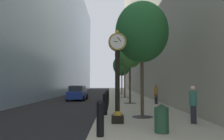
{
  "coord_description": "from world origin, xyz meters",
  "views": [
    {
      "loc": [
        0.84,
        -4.2,
        1.95
      ],
      "look_at": [
        0.81,
        18.49,
        3.39
      ],
      "focal_mm": 33.5,
      "sensor_mm": 36.0,
      "label": 1
    }
  ],
  "objects_px": {
    "street_clock": "(118,71)",
    "pedestrian_walking": "(156,94)",
    "bollard_fifth": "(107,98)",
    "pedestrian_by_clock": "(194,103)",
    "street_tree_near": "(142,32)",
    "car_silver_near": "(78,91)",
    "street_tree_mid_far": "(125,55)",
    "bollard_fourth": "(106,100)",
    "street_tree_mid_near": "(130,53)",
    "bollard_third": "(105,103)",
    "bollard_nearest": "(101,117)",
    "street_tree_far": "(122,65)",
    "car_blue_mid": "(78,93)",
    "bollard_sixth": "(108,96)",
    "trash_bin": "(162,118)"
  },
  "relations": [
    {
      "from": "trash_bin",
      "to": "street_tree_near",
      "type": "bearing_deg",
      "value": 93.11
    },
    {
      "from": "pedestrian_walking",
      "to": "bollard_sixth",
      "type": "bearing_deg",
      "value": 168.04
    },
    {
      "from": "bollard_fourth",
      "to": "bollard_fifth",
      "type": "bearing_deg",
      "value": 90.0
    },
    {
      "from": "bollard_third",
      "to": "street_tree_mid_near",
      "type": "distance_m",
      "value": 8.28
    },
    {
      "from": "street_tree_near",
      "to": "pedestrian_by_clock",
      "type": "distance_m",
      "value": 4.59
    },
    {
      "from": "street_tree_far",
      "to": "bollard_third",
      "type": "bearing_deg",
      "value": -95.17
    },
    {
      "from": "bollard_sixth",
      "to": "street_tree_mid_far",
      "type": "relative_size",
      "value": 0.18
    },
    {
      "from": "bollard_third",
      "to": "street_tree_mid_near",
      "type": "xyz_separation_m",
      "value": [
        2.03,
        6.97,
        3.97
      ]
    },
    {
      "from": "car_blue_mid",
      "to": "street_clock",
      "type": "bearing_deg",
      "value": -73.75
    },
    {
      "from": "street_tree_near",
      "to": "car_blue_mid",
      "type": "bearing_deg",
      "value": 113.57
    },
    {
      "from": "street_clock",
      "to": "bollard_fourth",
      "type": "height_order",
      "value": "street_clock"
    },
    {
      "from": "bollard_nearest",
      "to": "street_tree_far",
      "type": "distance_m",
      "value": 27.66
    },
    {
      "from": "street_tree_near",
      "to": "street_tree_mid_far",
      "type": "height_order",
      "value": "street_tree_mid_far"
    },
    {
      "from": "street_clock",
      "to": "bollard_fifth",
      "type": "height_order",
      "value": "street_clock"
    },
    {
      "from": "bollard_third",
      "to": "bollard_sixth",
      "type": "relative_size",
      "value": 1.0
    },
    {
      "from": "street_clock",
      "to": "street_tree_mid_far",
      "type": "xyz_separation_m",
      "value": [
        1.38,
        17.12,
        3.09
      ]
    },
    {
      "from": "street_tree_far",
      "to": "street_tree_mid_far",
      "type": "bearing_deg",
      "value": -90.0
    },
    {
      "from": "street_tree_mid_near",
      "to": "bollard_sixth",
      "type": "bearing_deg",
      "value": 172.19
    },
    {
      "from": "pedestrian_walking",
      "to": "car_silver_near",
      "type": "height_order",
      "value": "pedestrian_walking"
    },
    {
      "from": "street_tree_mid_far",
      "to": "car_blue_mid",
      "type": "height_order",
      "value": "street_tree_mid_far"
    },
    {
      "from": "bollard_sixth",
      "to": "trash_bin",
      "type": "bearing_deg",
      "value": -79.11
    },
    {
      "from": "street_tree_near",
      "to": "street_tree_mid_near",
      "type": "height_order",
      "value": "street_tree_near"
    },
    {
      "from": "street_tree_near",
      "to": "car_silver_near",
      "type": "xyz_separation_m",
      "value": [
        -6.51,
        18.61,
        -3.95
      ]
    },
    {
      "from": "bollard_sixth",
      "to": "car_blue_mid",
      "type": "distance_m",
      "value": 6.02
    },
    {
      "from": "bollard_fourth",
      "to": "street_tree_near",
      "type": "bearing_deg",
      "value": -57.41
    },
    {
      "from": "street_tree_far",
      "to": "street_clock",
      "type": "bearing_deg",
      "value": -93.18
    },
    {
      "from": "street_tree_mid_far",
      "to": "car_silver_near",
      "type": "relative_size",
      "value": 1.7
    },
    {
      "from": "street_tree_near",
      "to": "car_silver_near",
      "type": "height_order",
      "value": "street_tree_near"
    },
    {
      "from": "bollard_fifth",
      "to": "pedestrian_walking",
      "type": "relative_size",
      "value": 0.75
    },
    {
      "from": "trash_bin",
      "to": "car_blue_mid",
      "type": "height_order",
      "value": "car_blue_mid"
    },
    {
      "from": "street_tree_near",
      "to": "pedestrian_walking",
      "type": "distance_m",
      "value": 8.34
    },
    {
      "from": "street_tree_far",
      "to": "street_tree_mid_near",
      "type": "bearing_deg",
      "value": -90.0
    },
    {
      "from": "bollard_fifth",
      "to": "pedestrian_by_clock",
      "type": "bearing_deg",
      "value": -61.06
    },
    {
      "from": "street_clock",
      "to": "trash_bin",
      "type": "relative_size",
      "value": 4.1
    },
    {
      "from": "bollard_nearest",
      "to": "trash_bin",
      "type": "xyz_separation_m",
      "value": [
        2.22,
        0.53,
        -0.12
      ]
    },
    {
      "from": "trash_bin",
      "to": "bollard_fifth",
      "type": "bearing_deg",
      "value": 103.68
    },
    {
      "from": "bollard_sixth",
      "to": "street_tree_mid_far",
      "type": "xyz_separation_m",
      "value": [
        2.03,
        7.46,
        4.79
      ]
    },
    {
      "from": "bollard_third",
      "to": "pedestrian_walking",
      "type": "bearing_deg",
      "value": 56.07
    },
    {
      "from": "street_clock",
      "to": "pedestrian_walking",
      "type": "height_order",
      "value": "street_clock"
    },
    {
      "from": "bollard_third",
      "to": "street_tree_mid_far",
      "type": "relative_size",
      "value": 0.18
    },
    {
      "from": "bollard_nearest",
      "to": "street_tree_near",
      "type": "bearing_deg",
      "value": 63.5
    },
    {
      "from": "bollard_third",
      "to": "street_tree_near",
      "type": "xyz_separation_m",
      "value": [
        2.03,
        -0.76,
        3.95
      ]
    },
    {
      "from": "bollard_third",
      "to": "car_silver_near",
      "type": "relative_size",
      "value": 0.31
    },
    {
      "from": "bollard_fifth",
      "to": "street_tree_far",
      "type": "distance_m",
      "value": 18.19
    },
    {
      "from": "bollard_third",
      "to": "trash_bin",
      "type": "relative_size",
      "value": 1.19
    },
    {
      "from": "bollard_fourth",
      "to": "pedestrian_by_clock",
      "type": "xyz_separation_m",
      "value": [
        4.08,
        -4.96,
        0.25
      ]
    },
    {
      "from": "street_tree_mid_near",
      "to": "car_silver_near",
      "type": "height_order",
      "value": "street_tree_mid_near"
    },
    {
      "from": "street_tree_mid_near",
      "to": "street_tree_far",
      "type": "height_order",
      "value": "street_tree_far"
    },
    {
      "from": "bollard_fourth",
      "to": "street_tree_mid_far",
      "type": "height_order",
      "value": "street_tree_mid_far"
    },
    {
      "from": "bollard_third",
      "to": "pedestrian_walking",
      "type": "relative_size",
      "value": 0.75
    }
  ]
}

